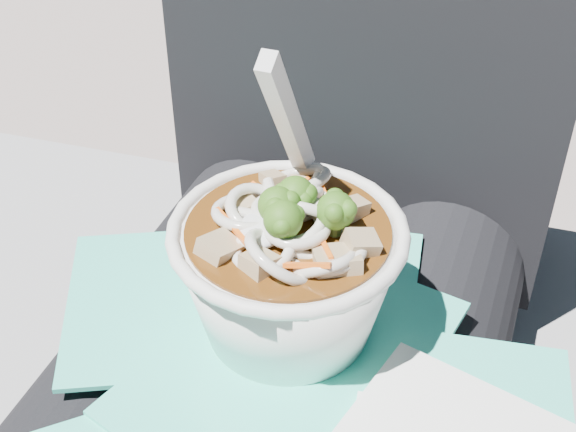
% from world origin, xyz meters
% --- Properties ---
extents(person_body, '(0.34, 0.94, 1.01)m').
position_xyz_m(person_body, '(0.00, 0.09, 0.57)').
color(person_body, black).
rests_on(person_body, ground).
extents(plastic_bag, '(0.40, 0.42, 0.02)m').
position_xyz_m(plastic_bag, '(0.02, -0.00, 0.62)').
color(plastic_bag, '#32D0B2').
rests_on(plastic_bag, lap).
extents(udon_bowl, '(0.18, 0.18, 0.20)m').
position_xyz_m(udon_bowl, '(0.02, 0.03, 0.69)').
color(udon_bowl, white).
rests_on(udon_bowl, plastic_bag).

